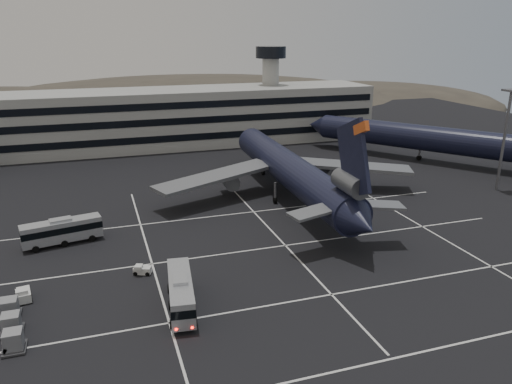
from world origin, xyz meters
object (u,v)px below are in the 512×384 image
Objects in this scene: bus_near at (181,291)px; tug_a at (24,295)px; trijet_main at (290,170)px; bus_far at (62,230)px.

bus_near is 17.40m from tug_a.
trijet_main is at bearing 19.99° from tug_a.
bus_far reaches higher than tug_a.
trijet_main reaches higher than tug_a.
tug_a is at bearing 155.32° from bus_far.
tug_a is (-40.23, -22.83, -4.56)m from trijet_main.
trijet_main reaches higher than bus_near.
bus_near is 25.00m from bus_far.
trijet_main is 5.38× the size of bus_near.
tug_a is at bearing 163.55° from bus_near.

